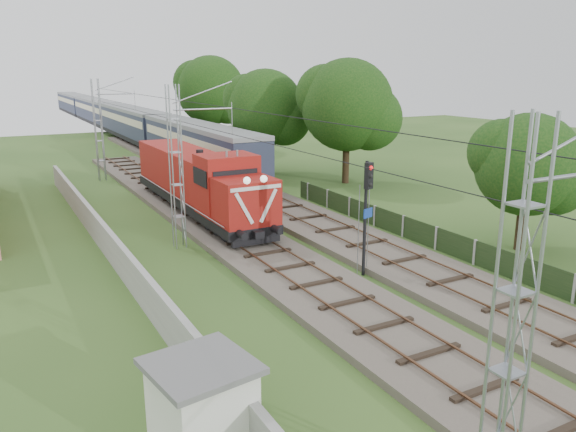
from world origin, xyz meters
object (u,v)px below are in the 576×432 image
coach_rake (112,115)px  signal_post (367,198)px  locomotive (198,180)px  relay_hut (202,408)px

coach_rake → signal_post: (-2.25, -62.31, 0.87)m
locomotive → coach_rake: locomotive is taller
coach_rake → signal_post: size_ratio=18.53×
signal_post → relay_hut: signal_post is taller
signal_post → relay_hut: (-10.15, -7.67, -2.28)m
locomotive → relay_hut: size_ratio=6.59×
locomotive → coach_rake: size_ratio=0.18×
coach_rake → relay_hut: bearing=-100.0°
relay_hut → coach_rake: bearing=80.0°
locomotive → relay_hut: locomotive is taller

